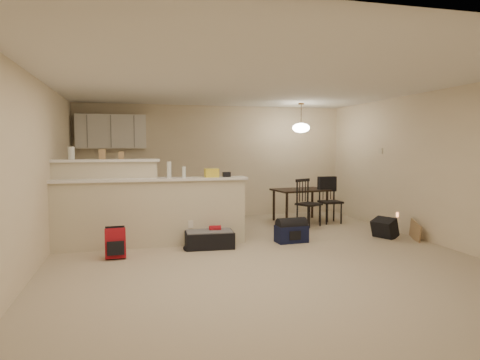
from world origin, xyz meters
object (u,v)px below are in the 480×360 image
object	(u,v)px
dining_table	(300,193)
red_backpack	(115,243)
navy_duffel	(291,234)
pendant_lamp	(301,127)
black_daypack	(385,228)
dining_chair_near	(309,203)
suitcase	(209,239)
dining_chair_far	(330,201)

from	to	relation	value
dining_table	red_backpack	distance (m)	4.32
navy_duffel	pendant_lamp	bearing A→B (deg)	59.12
black_daypack	red_backpack	bearing A→B (deg)	68.70
dining_table	dining_chair_near	size ratio (longest dim) A/B	1.27
suitcase	dining_chair_near	bearing A→B (deg)	32.99
suitcase	red_backpack	bearing A→B (deg)	-164.29
dining_chair_near	dining_chair_far	distance (m)	0.61
dining_table	suitcase	bearing A→B (deg)	-148.68
black_daypack	suitcase	bearing A→B (deg)	64.39
dining_chair_near	suitcase	size ratio (longest dim) A/B	1.25
dining_table	black_daypack	world-z (taller)	dining_table
red_backpack	navy_duffel	bearing A→B (deg)	3.50
pendant_lamp	navy_duffel	world-z (taller)	pendant_lamp
suitcase	navy_duffel	distance (m)	1.39
dining_chair_far	red_backpack	world-z (taller)	dining_chair_far
pendant_lamp	dining_chair_far	world-z (taller)	pendant_lamp
dining_table	red_backpack	size ratio (longest dim) A/B	2.78
dining_chair_far	suitcase	size ratio (longest dim) A/B	1.25
suitcase	red_backpack	size ratio (longest dim) A/B	1.76
dining_chair_far	navy_duffel	world-z (taller)	dining_chair_far
dining_chair_near	suitcase	world-z (taller)	dining_chair_near
suitcase	black_daypack	bearing A→B (deg)	2.13
pendant_lamp	dining_chair_far	xyz separation A→B (m)	(0.53, -0.35, -1.52)
suitcase	navy_duffel	size ratio (longest dim) A/B	1.46
dining_chair_near	navy_duffel	world-z (taller)	dining_chair_near
black_daypack	dining_chair_far	bearing A→B (deg)	-14.59
red_backpack	navy_duffel	distance (m)	2.83
dining_table	red_backpack	world-z (taller)	dining_table
suitcase	red_backpack	world-z (taller)	red_backpack
dining_chair_near	pendant_lamp	bearing A→B (deg)	58.68
dining_chair_near	red_backpack	bearing A→B (deg)	176.93
red_backpack	dining_chair_far	bearing A→B (deg)	19.93
red_backpack	dining_chair_near	bearing A→B (deg)	20.46
red_backpack	black_daypack	xyz separation A→B (m)	(4.51, 0.27, -0.05)
dining_chair_far	navy_duffel	size ratio (longest dim) A/B	1.82
dining_table	black_daypack	bearing A→B (deg)	-74.70
pendant_lamp	dining_chair_near	distance (m)	1.62
dining_chair_near	navy_duffel	bearing A→B (deg)	-150.78
dining_chair_near	red_backpack	distance (m)	4.01
suitcase	black_daypack	size ratio (longest dim) A/B	2.02
dining_chair_near	black_daypack	distance (m)	1.62
red_backpack	black_daypack	distance (m)	4.52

